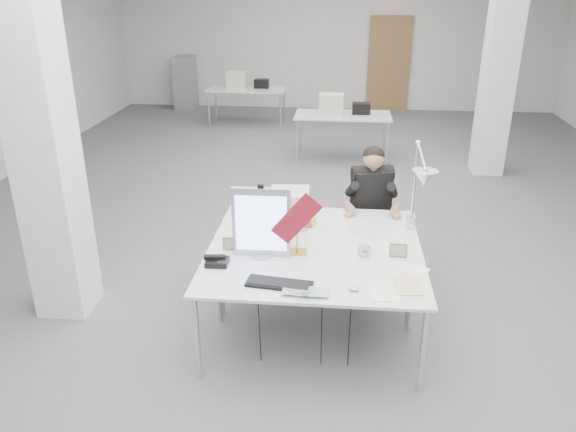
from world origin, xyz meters
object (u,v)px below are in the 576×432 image
(laptop, at_px, (305,296))
(monitor, at_px, (261,222))
(desk_main, at_px, (312,274))
(beige_monitor, at_px, (290,208))
(office_chair, at_px, (370,215))
(architect_lamp, at_px, (418,190))
(bankers_lamp, at_px, (297,236))
(seated_person, at_px, (372,189))
(desk_phone, at_px, (217,262))

(laptop, bearing_deg, monitor, 124.25)
(desk_main, bearing_deg, beige_monitor, 105.78)
(office_chair, height_order, architect_lamp, architect_lamp)
(bankers_lamp, relative_size, architect_lamp, 0.33)
(desk_main, relative_size, architect_lamp, 1.94)
(seated_person, bearing_deg, monitor, -140.41)
(laptop, bearing_deg, beige_monitor, 102.13)
(monitor, relative_size, desk_phone, 3.35)
(office_chair, xyz_separation_m, beige_monitor, (-0.77, -0.68, 0.33))
(seated_person, bearing_deg, laptop, -119.87)
(architect_lamp, bearing_deg, beige_monitor, 147.71)
(beige_monitor, bearing_deg, desk_phone, -123.68)
(desk_main, bearing_deg, laptop, -94.43)
(seated_person, relative_size, architect_lamp, 0.99)
(desk_main, bearing_deg, office_chair, 72.14)
(desk_main, bearing_deg, architect_lamp, 39.15)
(office_chair, relative_size, desk_phone, 6.70)
(monitor, relative_size, architect_lamp, 0.64)
(desk_main, relative_size, bankers_lamp, 5.90)
(desk_main, xyz_separation_m, seated_person, (0.51, 1.55, 0.16))
(desk_main, height_order, desk_phone, desk_phone)
(desk_main, distance_m, desk_phone, 0.77)
(bankers_lamp, height_order, desk_phone, bankers_lamp)
(desk_main, xyz_separation_m, monitor, (-0.43, 0.26, 0.31))
(office_chair, height_order, desk_phone, office_chair)
(laptop, bearing_deg, seated_person, 76.14)
(seated_person, distance_m, monitor, 1.60)
(monitor, height_order, beige_monitor, monitor)
(laptop, relative_size, architect_lamp, 0.37)
(office_chair, distance_m, bankers_lamp, 1.46)
(desk_main, relative_size, beige_monitor, 5.14)
(beige_monitor, distance_m, architect_lamp, 1.17)
(seated_person, height_order, architect_lamp, architect_lamp)
(office_chair, bearing_deg, beige_monitor, -152.76)
(office_chair, distance_m, desk_phone, 2.00)
(laptop, bearing_deg, architect_lamp, 52.34)
(desk_main, height_order, beige_monitor, beige_monitor)
(desk_phone, xyz_separation_m, architect_lamp, (1.61, 0.63, 0.44))
(monitor, bearing_deg, seated_person, 53.06)
(office_chair, bearing_deg, desk_phone, -143.85)
(office_chair, xyz_separation_m, laptop, (-0.54, -1.97, 0.18))
(bankers_lamp, xyz_separation_m, beige_monitor, (-0.12, 0.58, 0.01))
(desk_phone, distance_m, beige_monitor, 1.00)
(desk_main, height_order, architect_lamp, architect_lamp)
(desk_phone, bearing_deg, laptop, -31.72)
(seated_person, xyz_separation_m, laptop, (-0.54, -1.92, -0.13))
(bankers_lamp, distance_m, architect_lamp, 1.10)
(desk_phone, bearing_deg, office_chair, 49.07)
(monitor, distance_m, laptop, 0.80)
(laptop, height_order, beige_monitor, beige_monitor)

